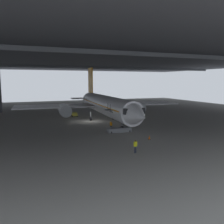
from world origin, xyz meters
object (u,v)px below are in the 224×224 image
at_px(crew_worker_by_stairs, 111,125).
at_px(baggage_tug, 74,114).
at_px(airplane_main, 105,105).
at_px(crew_worker_near_nose, 135,146).
at_px(traffic_cone_orange, 149,137).
at_px(boarding_stairs, 119,127).

relative_size(crew_worker_by_stairs, baggage_tug, 0.68).
relative_size(airplane_main, crew_worker_by_stairs, 23.79).
xyz_separation_m(crew_worker_near_nose, traffic_cone_orange, (4.85, 5.05, -0.59)).
distance_m(boarding_stairs, traffic_cone_orange, 6.59).
height_order(crew_worker_by_stairs, baggage_tug, crew_worker_by_stairs).
bearing_deg(traffic_cone_orange, crew_worker_near_nose, -133.84).
height_order(airplane_main, crew_worker_near_nose, airplane_main).
relative_size(crew_worker_near_nose, traffic_cone_orange, 2.60).
distance_m(crew_worker_by_stairs, baggage_tug, 18.21).
bearing_deg(crew_worker_by_stairs, traffic_cone_orange, -71.91).
height_order(airplane_main, traffic_cone_orange, airplane_main).
distance_m(airplane_main, boarding_stairs, 10.61).
bearing_deg(baggage_tug, boarding_stairs, -81.90).
relative_size(boarding_stairs, traffic_cone_orange, 7.79).
relative_size(boarding_stairs, crew_worker_by_stairs, 3.01).
bearing_deg(boarding_stairs, traffic_cone_orange, -72.26).
xyz_separation_m(crew_worker_near_nose, baggage_tug, (0.01, 31.25, -0.35)).
distance_m(boarding_stairs, crew_worker_by_stairs, 1.98).
height_order(boarding_stairs, crew_worker_near_nose, boarding_stairs).
bearing_deg(crew_worker_by_stairs, airplane_main, 76.94).
distance_m(crew_worker_near_nose, crew_worker_by_stairs, 13.35).
distance_m(crew_worker_near_nose, baggage_tug, 31.25).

